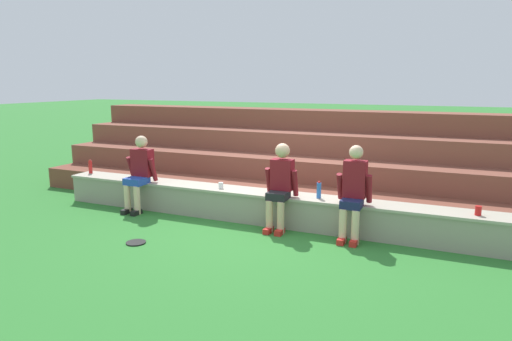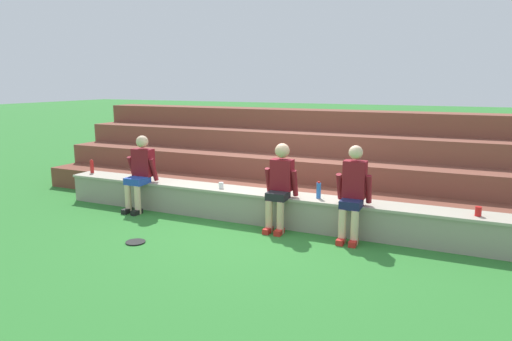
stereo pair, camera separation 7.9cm
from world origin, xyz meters
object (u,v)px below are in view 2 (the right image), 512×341
person_far_left (140,171)px  person_left_of_center (280,184)px  water_bottle_mid_left (92,167)px  water_bottle_near_right (319,190)px  plastic_cup_middle (478,211)px  frisbee (135,242)px  person_center (353,191)px  plastic_cup_left_end (221,185)px

person_far_left → person_left_of_center: (2.65, 0.01, 0.01)m
water_bottle_mid_left → water_bottle_near_right: bearing=-0.9°
person_far_left → plastic_cup_middle: size_ratio=10.50×
water_bottle_mid_left → frisbee: water_bottle_mid_left is taller
person_far_left → water_bottle_mid_left: bearing=168.1°
water_bottle_mid_left → person_far_left: bearing=-11.9°
person_left_of_center → water_bottle_near_right: bearing=21.2°
water_bottle_near_right → frisbee: water_bottle_near_right is taller
person_far_left → person_center: 3.78m
plastic_cup_middle → water_bottle_mid_left: bearing=179.2°
person_center → frisbee: bearing=-152.9°
plastic_cup_middle → person_far_left: bearing=-177.9°
plastic_cup_left_end → plastic_cup_middle: (3.89, 0.01, 0.01)m
water_bottle_mid_left → water_bottle_near_right: size_ratio=1.00×
person_far_left → person_left_of_center: size_ratio=0.99×
frisbee → water_bottle_mid_left: bearing=144.6°
person_left_of_center → person_far_left: bearing=-179.8°
water_bottle_mid_left → person_left_of_center: bearing=-4.0°
person_far_left → person_left_of_center: 2.65m
plastic_cup_left_end → plastic_cup_middle: plastic_cup_middle is taller
water_bottle_mid_left → plastic_cup_left_end: bearing=-2.1°
plastic_cup_middle → frisbee: size_ratio=0.45×
person_far_left → water_bottle_mid_left: person_far_left is taller
plastic_cup_left_end → frisbee: plastic_cup_left_end is taller
plastic_cup_left_end → person_left_of_center: bearing=-9.0°
water_bottle_mid_left → plastic_cup_middle: 6.83m
person_left_of_center → plastic_cup_left_end: bearing=171.0°
person_left_of_center → water_bottle_near_right: size_ratio=5.08×
person_far_left → plastic_cup_left_end: (1.52, 0.19, -0.16)m
plastic_cup_left_end → water_bottle_near_right: bearing=1.2°
person_center → water_bottle_mid_left: 5.20m
person_left_of_center → water_bottle_near_right: (0.55, 0.22, -0.10)m
person_far_left → plastic_cup_middle: person_far_left is taller
person_center → plastic_cup_left_end: 2.27m
person_center → water_bottle_near_right: 0.62m
person_center → frisbee: (-2.78, -1.42, -0.72)m
person_far_left → water_bottle_near_right: person_far_left is taller
water_bottle_mid_left → plastic_cup_left_end: (2.93, -0.11, -0.07)m
person_left_of_center → frisbee: 2.30m
person_center → plastic_cup_middle: size_ratio=10.85×
person_far_left → frisbee: person_far_left is taller
water_bottle_near_right → frisbee: size_ratio=0.94×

